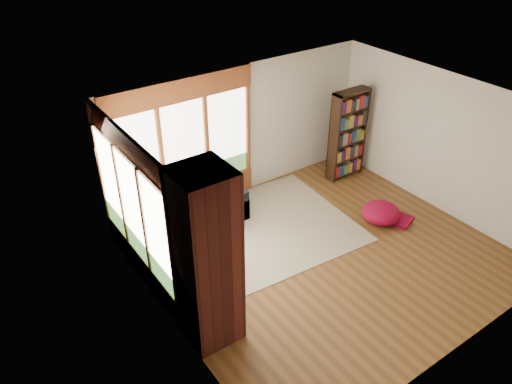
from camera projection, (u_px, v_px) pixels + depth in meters
floor at (324, 255)px, 8.39m from camera, size 5.50×5.50×0.00m
ceiling at (337, 111)px, 7.00m from camera, size 5.50×5.50×0.00m
wall_back at (240, 132)px, 9.43m from camera, size 5.50×0.04×2.60m
wall_front at (471, 280)px, 5.97m from camera, size 5.50×0.04×2.60m
wall_left at (169, 255)px, 6.36m from camera, size 0.04×5.00×2.60m
wall_right at (443, 144)px, 9.03m from camera, size 0.04×5.00×2.60m
windows_back at (185, 147)px, 8.80m from camera, size 2.82×0.10×1.90m
windows_left at (133, 208)px, 7.18m from camera, size 0.10×2.62×1.90m
roller_blind at (109, 161)px, 7.55m from camera, size 0.03×0.72×0.90m
brick_chimney at (207, 260)px, 6.29m from camera, size 0.70×0.70×2.60m
sectional_sofa at (172, 231)px, 8.45m from camera, size 2.20×2.20×0.80m
area_rug at (255, 232)px, 8.94m from camera, size 3.63×2.88×0.01m
bookshelf at (348, 135)px, 10.15m from camera, size 0.81×0.27×1.89m
pouf at (381, 212)px, 9.12m from camera, size 0.79×0.79×0.37m
dog_tan at (181, 196)px, 8.50m from camera, size 0.97×0.76×0.48m
dog_brindle at (194, 230)px, 7.73m from camera, size 0.63×0.86×0.43m
throw_pillows at (172, 205)px, 8.29m from camera, size 1.98×1.68×0.45m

